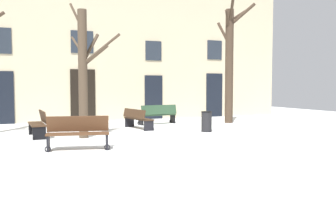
{
  "coord_description": "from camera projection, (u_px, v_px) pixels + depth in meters",
  "views": [
    {
      "loc": [
        -5.5,
        -11.44,
        1.79
      ],
      "look_at": [
        0.0,
        1.61,
        0.82
      ],
      "focal_mm": 41.43,
      "sensor_mm": 36.0,
      "label": 1
    }
  ],
  "objects": [
    {
      "name": "ground_plane",
      "position": [
        187.0,
        140.0,
        12.77
      ],
      "size": [
        30.88,
        30.88,
        0.0
      ],
      "primitive_type": "plane",
      "color": "white"
    },
    {
      "name": "building_facade",
      "position": [
        118.0,
        38.0,
        20.08
      ],
      "size": [
        19.3,
        0.6,
        8.38
      ],
      "color": "beige",
      "rests_on": "ground"
    },
    {
      "name": "tree_near_facade",
      "position": [
        230.0,
        61.0,
        18.42
      ],
      "size": [
        1.85,
        1.47,
        5.75
      ],
      "color": "#423326",
      "rests_on": "ground"
    },
    {
      "name": "tree_left_of_center",
      "position": [
        84.0,
        70.0,
        13.14
      ],
      "size": [
        1.45,
        2.37,
        4.61
      ],
      "color": "#4C3D2D",
      "rests_on": "ground"
    },
    {
      "name": "litter_bin",
      "position": [
        207.0,
        122.0,
        14.96
      ],
      "size": [
        0.43,
        0.43,
        0.79
      ],
      "color": "black",
      "rests_on": "ground"
    },
    {
      "name": "bench_back_to_back_left",
      "position": [
        158.0,
        114.0,
        17.94
      ],
      "size": [
        1.93,
        0.77,
        0.9
      ],
      "rotation": [
        0.0,
        0.0,
        3.32
      ],
      "color": "#2D4C33",
      "rests_on": "ground"
    },
    {
      "name": "bench_back_to_back_right",
      "position": [
        39.0,
        124.0,
        13.48
      ],
      "size": [
        0.56,
        1.71,
        0.92
      ],
      "rotation": [
        0.0,
        0.0,
        4.74
      ],
      "color": "#3D2819",
      "rests_on": "ground"
    },
    {
      "name": "bench_facing_shops",
      "position": [
        78.0,
        133.0,
        10.75
      ],
      "size": [
        1.78,
        0.81,
        0.94
      ],
      "rotation": [
        0.0,
        0.0,
        6.08
      ],
      "color": "#51331E",
      "rests_on": "ground"
    },
    {
      "name": "bench_by_litter_bin",
      "position": [
        137.0,
        118.0,
        15.98
      ],
      "size": [
        0.78,
        1.92,
        0.83
      ],
      "rotation": [
        0.0,
        0.0,
        1.73
      ],
      "color": "#3D2819",
      "rests_on": "ground"
    }
  ]
}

